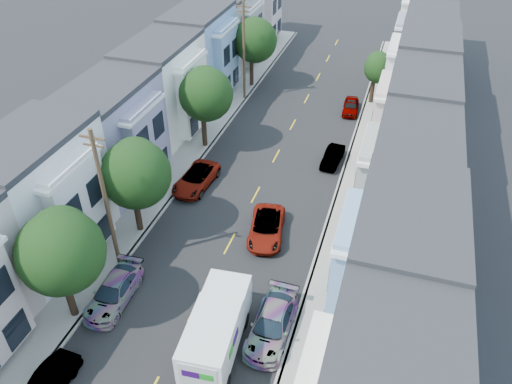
{
  "coord_description": "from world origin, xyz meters",
  "views": [
    {
      "loc": [
        9.54,
        -18.04,
        23.44
      ],
      "look_at": [
        0.82,
        9.52,
        2.2
      ],
      "focal_mm": 35.0,
      "sensor_mm": 36.0,
      "label": 1
    }
  ],
  "objects_px": {
    "tree_b": "(60,253)",
    "utility_pole_near": "(106,202)",
    "tree_d": "(205,94)",
    "parked_right_d": "(351,106)",
    "tree_c": "(135,174)",
    "parked_right_b": "(272,325)",
    "tree_e": "(254,40)",
    "parked_left_d": "(196,179)",
    "fedex_truck": "(216,330)",
    "tree_far_r": "(378,68)",
    "utility_pole_far": "(244,52)",
    "lead_sedan": "(266,228)",
    "parked_right_c": "(333,157)",
    "parked_left_c": "(114,292)"
  },
  "relations": [
    {
      "from": "parked_left_c",
      "to": "parked_right_d",
      "type": "distance_m",
      "value": 30.83
    },
    {
      "from": "tree_d",
      "to": "parked_left_d",
      "type": "xyz_separation_m",
      "value": [
        1.4,
        -5.98,
        -4.44
      ]
    },
    {
      "from": "tree_c",
      "to": "utility_pole_near",
      "type": "distance_m",
      "value": 3.47
    },
    {
      "from": "parked_right_c",
      "to": "utility_pole_far",
      "type": "bearing_deg",
      "value": 143.91
    },
    {
      "from": "parked_left_c",
      "to": "parked_right_c",
      "type": "distance_m",
      "value": 21.64
    },
    {
      "from": "utility_pole_near",
      "to": "fedex_truck",
      "type": "relative_size",
      "value": 1.57
    },
    {
      "from": "utility_pole_far",
      "to": "parked_right_c",
      "type": "height_order",
      "value": "utility_pole_far"
    },
    {
      "from": "lead_sedan",
      "to": "parked_left_d",
      "type": "bearing_deg",
      "value": 140.11
    },
    {
      "from": "tree_e",
      "to": "lead_sedan",
      "type": "height_order",
      "value": "tree_e"
    },
    {
      "from": "fedex_truck",
      "to": "parked_right_c",
      "type": "xyz_separation_m",
      "value": [
        2.54,
        20.75,
        -1.09
      ]
    },
    {
      "from": "utility_pole_near",
      "to": "lead_sedan",
      "type": "bearing_deg",
      "value": 33.5
    },
    {
      "from": "parked_right_c",
      "to": "tree_far_r",
      "type": "bearing_deg",
      "value": 85.6
    },
    {
      "from": "tree_b",
      "to": "tree_far_r",
      "type": "bearing_deg",
      "value": 68.61
    },
    {
      "from": "fedex_truck",
      "to": "parked_right_c",
      "type": "relative_size",
      "value": 1.72
    },
    {
      "from": "tree_d",
      "to": "parked_right_d",
      "type": "distance_m",
      "value": 16.09
    },
    {
      "from": "utility_pole_far",
      "to": "parked_right_c",
      "type": "bearing_deg",
      "value": -40.63
    },
    {
      "from": "fedex_truck",
      "to": "lead_sedan",
      "type": "bearing_deg",
      "value": 86.08
    },
    {
      "from": "tree_b",
      "to": "utility_pole_far",
      "type": "xyz_separation_m",
      "value": [
        0.0,
        30.63,
        0.02
      ]
    },
    {
      "from": "tree_d",
      "to": "utility_pole_near",
      "type": "relative_size",
      "value": 0.75
    },
    {
      "from": "tree_c",
      "to": "parked_left_d",
      "type": "height_order",
      "value": "tree_c"
    },
    {
      "from": "tree_e",
      "to": "parked_right_c",
      "type": "xyz_separation_m",
      "value": [
        11.2,
        -12.97,
        -4.58
      ]
    },
    {
      "from": "tree_b",
      "to": "tree_c",
      "type": "height_order",
      "value": "tree_b"
    },
    {
      "from": "tree_b",
      "to": "tree_e",
      "type": "relative_size",
      "value": 0.99
    },
    {
      "from": "tree_c",
      "to": "tree_d",
      "type": "distance_m",
      "value": 12.23
    },
    {
      "from": "tree_c",
      "to": "utility_pole_far",
      "type": "relative_size",
      "value": 0.73
    },
    {
      "from": "parked_right_c",
      "to": "tree_b",
      "type": "bearing_deg",
      "value": -113.5
    },
    {
      "from": "parked_right_c",
      "to": "tree_c",
      "type": "bearing_deg",
      "value": -126.36
    },
    {
      "from": "fedex_truck",
      "to": "lead_sedan",
      "type": "height_order",
      "value": "fedex_truck"
    },
    {
      "from": "parked_right_c",
      "to": "parked_right_d",
      "type": "bearing_deg",
      "value": 94.55
    },
    {
      "from": "utility_pole_near",
      "to": "parked_left_c",
      "type": "xyz_separation_m",
      "value": [
        1.4,
        -2.91,
        -4.42
      ]
    },
    {
      "from": "tree_b",
      "to": "fedex_truck",
      "type": "distance_m",
      "value": 9.31
    },
    {
      "from": "tree_e",
      "to": "fedex_truck",
      "type": "relative_size",
      "value": 1.19
    },
    {
      "from": "tree_b",
      "to": "lead_sedan",
      "type": "height_order",
      "value": "tree_b"
    },
    {
      "from": "tree_e",
      "to": "tree_far_r",
      "type": "relative_size",
      "value": 1.39
    },
    {
      "from": "fedex_truck",
      "to": "parked_right_d",
      "type": "bearing_deg",
      "value": 80.4
    },
    {
      "from": "tree_d",
      "to": "utility_pole_far",
      "type": "relative_size",
      "value": 0.75
    },
    {
      "from": "tree_c",
      "to": "tree_far_r",
      "type": "height_order",
      "value": "tree_c"
    },
    {
      "from": "tree_d",
      "to": "fedex_truck",
      "type": "height_order",
      "value": "tree_d"
    },
    {
      "from": "tree_b",
      "to": "utility_pole_near",
      "type": "bearing_deg",
      "value": 89.98
    },
    {
      "from": "tree_d",
      "to": "parked_right_b",
      "type": "distance_m",
      "value": 21.72
    },
    {
      "from": "tree_b",
      "to": "fedex_truck",
      "type": "xyz_separation_m",
      "value": [
        8.66,
        0.27,
        -3.42
      ]
    },
    {
      "from": "parked_left_c",
      "to": "tree_far_r",
      "type": "bearing_deg",
      "value": 67.55
    },
    {
      "from": "utility_pole_near",
      "to": "parked_right_c",
      "type": "xyz_separation_m",
      "value": [
        11.2,
        16.39,
        -4.53
      ]
    },
    {
      "from": "tree_e",
      "to": "parked_left_d",
      "type": "bearing_deg",
      "value": -85.92
    },
    {
      "from": "utility_pole_near",
      "to": "lead_sedan",
      "type": "xyz_separation_m",
      "value": [
        8.49,
        5.62,
        -4.45
      ]
    },
    {
      "from": "parked_left_c",
      "to": "parked_right_b",
      "type": "xyz_separation_m",
      "value": [
        9.8,
        0.5,
        0.04
      ]
    },
    {
      "from": "tree_far_r",
      "to": "utility_pole_far",
      "type": "height_order",
      "value": "utility_pole_far"
    },
    {
      "from": "tree_e",
      "to": "parked_right_d",
      "type": "xyz_separation_m",
      "value": [
        11.2,
        -3.04,
        -4.56
      ]
    },
    {
      "from": "tree_e",
      "to": "tree_far_r",
      "type": "distance_m",
      "value": 13.27
    },
    {
      "from": "tree_c",
      "to": "parked_right_b",
      "type": "distance_m",
      "value": 13.3
    }
  ]
}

